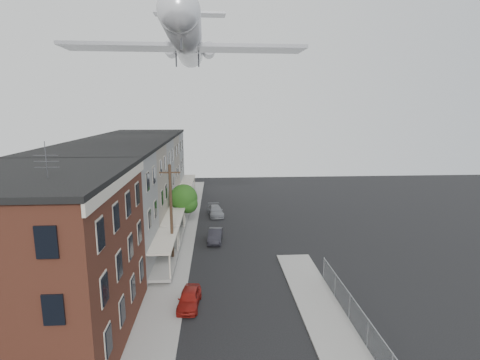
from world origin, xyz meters
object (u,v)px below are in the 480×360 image
at_px(utility_pole, 171,213).
at_px(car_mid, 215,236).
at_px(car_far, 215,211).
at_px(airplane, 187,40).
at_px(street_tree, 185,200).
at_px(car_near, 189,298).

relative_size(utility_pole, car_mid, 2.28).
distance_m(car_far, airplane, 21.06).
distance_m(street_tree, car_far, 6.77).
bearing_deg(car_near, street_tree, 99.89).
relative_size(street_tree, airplane, 0.19).
xyz_separation_m(utility_pole, car_mid, (3.80, 5.37, -4.02)).
bearing_deg(utility_pole, car_mid, 54.73).
xyz_separation_m(utility_pole, airplane, (1.11, 8.76, 15.89)).
distance_m(street_tree, airplane, 17.17).
bearing_deg(utility_pole, street_tree, 88.11).
distance_m(car_near, car_mid, 13.06).
bearing_deg(utility_pole, car_near, -75.18).
xyz_separation_m(street_tree, car_far, (3.47, 5.09, -2.82)).
relative_size(car_near, airplane, 0.13).
relative_size(utility_pole, street_tree, 1.73).
relative_size(utility_pole, airplane, 0.34).
bearing_deg(airplane, car_mid, -51.59).
bearing_deg(car_mid, utility_pole, -121.25).
bearing_deg(car_far, car_near, -102.32).
xyz_separation_m(street_tree, car_mid, (3.47, -4.55, -2.80)).
xyz_separation_m(utility_pole, street_tree, (0.33, 9.92, -1.22)).
distance_m(street_tree, car_near, 17.79).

